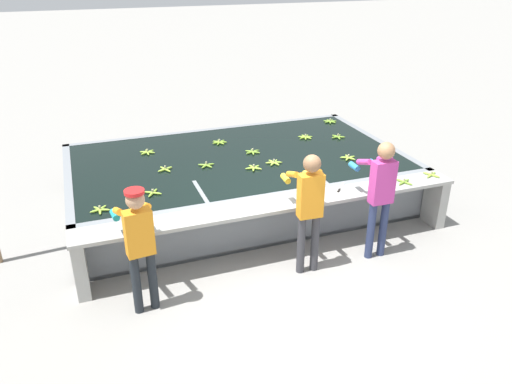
# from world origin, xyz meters

# --- Properties ---
(ground_plane) EXTENTS (80.00, 80.00, 0.00)m
(ground_plane) POSITION_xyz_m (0.00, 0.00, 0.00)
(ground_plane) COLOR gray
(ground_plane) RESTS_ON ground
(wash_tank) EXTENTS (5.59, 3.32, 0.83)m
(wash_tank) POSITION_xyz_m (0.00, 2.11, 0.41)
(wash_tank) COLOR gray
(wash_tank) RESTS_ON ground
(work_ledge) EXTENTS (5.59, 0.45, 0.83)m
(work_ledge) POSITION_xyz_m (0.00, 0.23, 0.62)
(work_ledge) COLOR #9E9E99
(work_ledge) RESTS_ON ground
(worker_0) EXTENTS (0.46, 0.73, 1.61)m
(worker_0) POSITION_xyz_m (-1.99, -0.34, 0.97)
(worker_0) COLOR #1E2328
(worker_0) RESTS_ON ground
(worker_1) EXTENTS (0.43, 0.72, 1.70)m
(worker_1) POSITION_xyz_m (0.21, -0.26, 1.03)
(worker_1) COLOR #38383D
(worker_1) RESTS_ON ground
(worker_2) EXTENTS (0.41, 0.72, 1.73)m
(worker_2) POSITION_xyz_m (1.29, -0.26, 1.05)
(worker_2) COLOR navy
(worker_2) RESTS_ON ground
(banana_bunch_floating_0) EXTENTS (0.27, 0.27, 0.08)m
(banana_bunch_floating_0) POSITION_xyz_m (1.74, 1.37, 0.85)
(banana_bunch_floating_0) COLOR #9EC642
(banana_bunch_floating_0) RESTS_ON wash_tank
(banana_bunch_floating_1) EXTENTS (0.28, 0.28, 0.08)m
(banana_bunch_floating_1) POSITION_xyz_m (1.51, 2.59, 0.85)
(banana_bunch_floating_1) COLOR #8CB738
(banana_bunch_floating_1) RESTS_ON wash_tank
(banana_bunch_floating_2) EXTENTS (0.27, 0.28, 0.08)m
(banana_bunch_floating_2) POSITION_xyz_m (-0.60, 1.88, 0.85)
(banana_bunch_floating_2) COLOR #75A333
(banana_bunch_floating_2) RESTS_ON wash_tank
(banana_bunch_floating_3) EXTENTS (0.28, 0.28, 0.08)m
(banana_bunch_floating_3) POSITION_xyz_m (2.42, 3.31, 0.85)
(banana_bunch_floating_3) COLOR #75A333
(banana_bunch_floating_3) RESTS_ON wash_tank
(banana_bunch_floating_4) EXTENTS (0.28, 0.28, 0.08)m
(banana_bunch_floating_4) POSITION_xyz_m (0.48, 1.60, 0.85)
(banana_bunch_floating_4) COLOR #9EC642
(banana_bunch_floating_4) RESTS_ON wash_tank
(banana_bunch_floating_5) EXTENTS (0.27, 0.28, 0.08)m
(banana_bunch_floating_5) POSITION_xyz_m (2.10, 2.39, 0.85)
(banana_bunch_floating_5) COLOR #75A333
(banana_bunch_floating_5) RESTS_ON wash_tank
(banana_bunch_floating_6) EXTENTS (0.28, 0.27, 0.08)m
(banana_bunch_floating_6) POSITION_xyz_m (-2.35, 0.83, 0.85)
(banana_bunch_floating_6) COLOR #93BC3D
(banana_bunch_floating_6) RESTS_ON wash_tank
(banana_bunch_floating_7) EXTENTS (0.28, 0.28, 0.08)m
(banana_bunch_floating_7) POSITION_xyz_m (0.32, 2.19, 0.85)
(banana_bunch_floating_7) COLOR #75A333
(banana_bunch_floating_7) RESTS_ON wash_tank
(banana_bunch_floating_8) EXTENTS (0.23, 0.23, 0.08)m
(banana_bunch_floating_8) POSITION_xyz_m (2.01, 0.71, 0.85)
(banana_bunch_floating_8) COLOR #93BC3D
(banana_bunch_floating_8) RESTS_ON wash_tank
(banana_bunch_floating_9) EXTENTS (0.26, 0.28, 0.08)m
(banana_bunch_floating_9) POSITION_xyz_m (-1.41, 2.80, 0.85)
(banana_bunch_floating_9) COLOR #93BC3D
(banana_bunch_floating_9) RESTS_ON wash_tank
(banana_bunch_floating_10) EXTENTS (0.27, 0.27, 0.08)m
(banana_bunch_floating_10) POSITION_xyz_m (-1.26, 1.94, 0.85)
(banana_bunch_floating_10) COLOR #9EC642
(banana_bunch_floating_10) RESTS_ON wash_tank
(banana_bunch_floating_11) EXTENTS (0.27, 0.28, 0.08)m
(banana_bunch_floating_11) POSITION_xyz_m (0.09, 1.50, 0.85)
(banana_bunch_floating_11) COLOR #93BC3D
(banana_bunch_floating_11) RESTS_ON wash_tank
(banana_bunch_floating_12) EXTENTS (0.25, 0.25, 0.08)m
(banana_bunch_floating_12) POSITION_xyz_m (-1.60, 1.12, 0.85)
(banana_bunch_floating_12) COLOR #8CB738
(banana_bunch_floating_12) RESTS_ON wash_tank
(banana_bunch_floating_13) EXTENTS (0.28, 0.28, 0.08)m
(banana_bunch_floating_13) POSITION_xyz_m (-0.09, 2.87, 0.85)
(banana_bunch_floating_13) COLOR #7FAD33
(banana_bunch_floating_13) RESTS_ON wash_tank
(banana_bunch_ledge_0) EXTENTS (0.27, 0.27, 0.08)m
(banana_bunch_ledge_0) POSITION_xyz_m (2.58, 0.28, 0.85)
(banana_bunch_ledge_0) COLOR #93BC3D
(banana_bunch_ledge_0) RESTS_ON work_ledge
(banana_bunch_ledge_1) EXTENTS (0.27, 0.27, 0.08)m
(banana_bunch_ledge_1) POSITION_xyz_m (2.02, 0.19, 0.85)
(banana_bunch_ledge_1) COLOR #75A333
(banana_bunch_ledge_1) RESTS_ON work_ledge
(knife_0) EXTENTS (0.26, 0.28, 0.02)m
(knife_0) POSITION_xyz_m (1.01, 0.34, 0.84)
(knife_0) COLOR silver
(knife_0) RESTS_ON work_ledge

